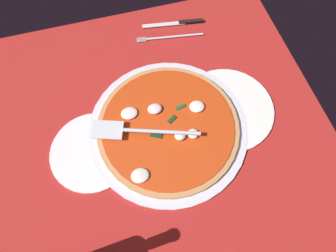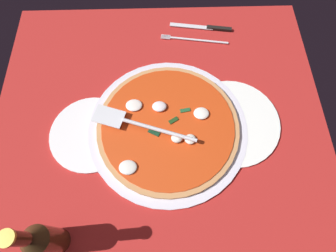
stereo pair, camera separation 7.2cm
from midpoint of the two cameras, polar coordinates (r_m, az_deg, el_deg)
ground_plane at (r=73.65cm, az=-4.20°, el=-2.24°), size 90.74×90.74×0.80cm
checker_pattern at (r=73.23cm, az=-4.22°, el=-2.11°), size 90.74×90.74×0.10cm
pizza_pan at (r=73.19cm, az=-2.79°, el=-0.80°), size 42.50×42.50×1.06cm
dinner_plate_left at (r=74.53cm, az=-18.20°, el=-5.31°), size 21.73×21.73×1.00cm
dinner_plate_right at (r=76.80cm, az=9.61°, el=3.34°), size 25.88×25.88×1.00cm
pizza at (r=72.06cm, az=-2.88°, el=-0.44°), size 37.72×37.72×2.70cm
pizza_server at (r=69.68cm, az=-8.69°, el=-1.38°), size 27.01×11.67×1.00cm
place_setting_far at (r=92.48cm, az=-1.02°, el=19.14°), size 22.88×14.73×1.40cm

